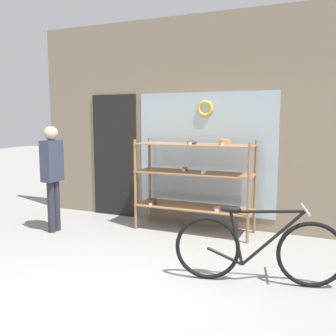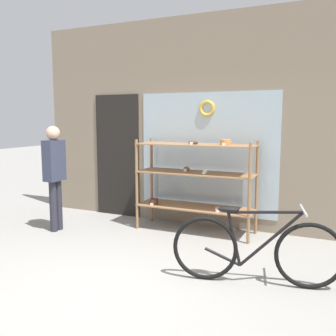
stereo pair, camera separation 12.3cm
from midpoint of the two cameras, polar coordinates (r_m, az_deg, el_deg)
The scene contains 5 objects.
ground_plane at distance 3.97m, azimuth -10.39°, elevation -17.89°, with size 30.00×30.00×0.00m, color gray.
storefront_facade at distance 5.98m, azimuth 3.05°, elevation 6.60°, with size 5.63×0.13×3.28m.
display_case at distance 5.60m, azimuth 3.37°, elevation -1.28°, with size 1.77×0.54×1.40m.
bicycle at distance 4.03m, azimuth 12.59°, elevation -11.94°, with size 1.70×0.52×0.82m.
pedestrian at distance 5.84m, azimuth -17.80°, elevation -0.37°, with size 0.21×0.32×1.59m.
Camera 1 is at (1.95, -3.00, 1.70)m, focal length 40.00 mm.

